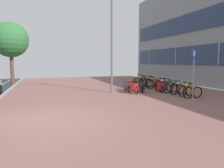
{
  "coord_description": "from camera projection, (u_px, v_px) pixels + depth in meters",
  "views": [
    {
      "loc": [
        -0.08,
        -7.18,
        2.04
      ],
      "look_at": [
        2.66,
        0.92,
        1.11
      ],
      "focal_mm": 32.78,
      "sensor_mm": 36.0,
      "label": 1
    }
  ],
  "objects": [
    {
      "name": "ground",
      "position": [
        88.0,
        119.0,
        7.46
      ],
      "size": [
        21.0,
        40.0,
        0.13
      ],
      "color": "black"
    },
    {
      "name": "bicycle_rack_00",
      "position": [
        193.0,
        92.0,
        11.49
      ],
      "size": [
        1.33,
        0.48,
        0.94
      ],
      "color": "black",
      "rests_on": "ground"
    },
    {
      "name": "bicycle_rack_01",
      "position": [
        186.0,
        90.0,
        12.18
      ],
      "size": [
        1.3,
        0.47,
        0.94
      ],
      "color": "black",
      "rests_on": "ground"
    },
    {
      "name": "bicycle_rack_02",
      "position": [
        177.0,
        89.0,
        12.81
      ],
      "size": [
        1.31,
        0.51,
        0.95
      ],
      "color": "black",
      "rests_on": "ground"
    },
    {
      "name": "bicycle_rack_03",
      "position": [
        171.0,
        88.0,
        13.47
      ],
      "size": [
        1.29,
        0.48,
        0.96
      ],
      "color": "black",
      "rests_on": "ground"
    },
    {
      "name": "bicycle_rack_04",
      "position": [
        166.0,
        86.0,
        14.16
      ],
      "size": [
        1.36,
        0.48,
        0.99
      ],
      "color": "black",
      "rests_on": "ground"
    },
    {
      "name": "bicycle_rack_05",
      "position": [
        162.0,
        85.0,
        14.85
      ],
      "size": [
        1.33,
        0.48,
        0.96
      ],
      "color": "black",
      "rests_on": "ground"
    },
    {
      "name": "bicycle_rack_06",
      "position": [
        154.0,
        84.0,
        15.43
      ],
      "size": [
        1.39,
        0.48,
        1.0
      ],
      "color": "black",
      "rests_on": "ground"
    },
    {
      "name": "bicycle_rack_07",
      "position": [
        152.0,
        83.0,
        16.17
      ],
      "size": [
        1.38,
        0.48,
        1.02
      ],
      "color": "black",
      "rests_on": "ground"
    },
    {
      "name": "bicycle_rack_08",
      "position": [
        146.0,
        83.0,
        16.79
      ],
      "size": [
        1.35,
        0.48,
        0.96
      ],
      "color": "black",
      "rests_on": "ground"
    },
    {
      "name": "bicycle_rack_09",
      "position": [
        144.0,
        82.0,
        17.48
      ],
      "size": [
        1.35,
        0.48,
        0.95
      ],
      "color": "black",
      "rests_on": "ground"
    },
    {
      "name": "bicycle_rack_10",
      "position": [
        140.0,
        81.0,
        18.14
      ],
      "size": [
        1.38,
        0.48,
        1.0
      ],
      "color": "black",
      "rests_on": "ground"
    },
    {
      "name": "scooter_near",
      "position": [
        142.0,
        86.0,
        13.92
      ],
      "size": [
        0.84,
        1.71,
        0.79
      ],
      "color": "black",
      "rests_on": "ground"
    },
    {
      "name": "scooter_mid",
      "position": [
        133.0,
        86.0,
        13.24
      ],
      "size": [
        0.52,
        1.89,
        1.07
      ],
      "color": "black",
      "rests_on": "ground"
    },
    {
      "name": "scooter_far",
      "position": [
        128.0,
        86.0,
        14.16
      ],
      "size": [
        0.63,
        1.73,
        0.74
      ],
      "color": "black",
      "rests_on": "ground"
    },
    {
      "name": "scooter_extra",
      "position": [
        159.0,
        86.0,
        13.94
      ],
      "size": [
        0.72,
        1.68,
        0.75
      ],
      "color": "black",
      "rests_on": "ground"
    },
    {
      "name": "parking_sign",
      "position": [
        194.0,
        69.0,
        11.02
      ],
      "size": [
        0.4,
        0.07,
        2.69
      ],
      "color": "gray",
      "rests_on": "ground"
    },
    {
      "name": "lamp_post",
      "position": [
        112.0,
        37.0,
        13.23
      ],
      "size": [
        0.2,
        0.52,
        6.67
      ],
      "color": "slate",
      "rests_on": "ground"
    },
    {
      "name": "street_tree",
      "position": [
        11.0,
        40.0,
        17.75
      ],
      "size": [
        3.03,
        3.03,
        5.46
      ],
      "color": "brown",
      "rests_on": "ground"
    }
  ]
}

